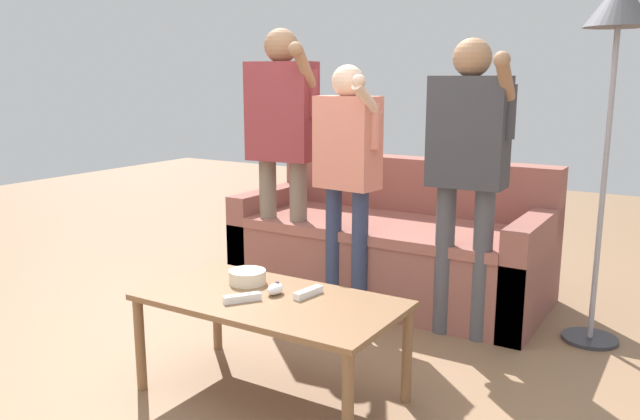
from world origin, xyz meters
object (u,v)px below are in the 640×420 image
game_remote_nunchuk (275,289)px  game_remote_wand_far (242,298)px  floor_lamp (617,35)px  couch (392,248)px  player_right (468,155)px  player_center (347,161)px  player_left (282,132)px  game_remote_wand_near (308,293)px  snack_bowl (247,277)px  coffee_table (270,309)px

game_remote_nunchuk → game_remote_wand_far: (-0.07, -0.14, -0.01)m
game_remote_nunchuk → floor_lamp: (1.08, 1.30, 1.08)m
game_remote_wand_far → couch: bearing=92.6°
game_remote_wand_far → player_right: bearing=64.9°
couch → player_center: player_center is taller
couch → game_remote_nunchuk: (0.14, -1.45, 0.17)m
player_left → game_remote_wand_near: player_left is taller
snack_bowl → floor_lamp: size_ratio=0.09×
snack_bowl → couch: bearing=87.7°
snack_bowl → game_remote_nunchuk: bearing=-16.7°
coffee_table → couch: bearing=95.5°
coffee_table → game_remote_nunchuk: (-0.00, 0.05, 0.07)m
player_left → game_remote_wand_near: 1.44m
snack_bowl → game_remote_nunchuk: size_ratio=1.88×
coffee_table → game_remote_nunchuk: 0.09m
game_remote_wand_near → game_remote_wand_far: same height
game_remote_nunchuk → player_left: bearing=123.3°
couch → game_remote_wand_near: 1.43m
coffee_table → game_remote_wand_far: 0.14m
floor_lamp → player_center: (-1.28, -0.32, -0.65)m
coffee_table → game_remote_wand_far: (-0.07, -0.10, 0.07)m
game_remote_wand_near → player_right: bearing=70.1°
couch → player_right: bearing=-36.1°
couch → snack_bowl: bearing=-92.3°
snack_bowl → player_center: size_ratio=0.12×
player_right → game_remote_wand_near: player_right is taller
couch → floor_lamp: size_ratio=1.05×
snack_bowl → game_remote_wand_far: size_ratio=1.11×
couch → player_right: 1.01m
coffee_table → player_center: (-0.21, 1.02, 0.50)m
coffee_table → snack_bowl: (-0.20, 0.10, 0.08)m
game_remote_nunchuk → coffee_table: bearing=-83.9°
coffee_table → player_center: player_center is taller
couch → player_right: size_ratio=1.23×
snack_bowl → player_left: size_ratio=0.10×
player_center → game_remote_wand_near: size_ratio=8.97×
floor_lamp → player_center: size_ratio=1.27×
player_left → player_center: bearing=-11.4°
snack_bowl → player_right: size_ratio=0.11×
floor_lamp → couch: bearing=172.8°
player_center → game_remote_wand_far: 1.21m
coffee_table → player_left: (-0.71, 1.12, 0.63)m
game_remote_nunchuk → player_left: 1.41m
player_center → game_remote_wand_far: (0.14, -1.12, -0.43)m
game_remote_nunchuk → game_remote_wand_far: bearing=-114.5°
game_remote_nunchuk → player_right: (0.47, 1.01, 0.50)m
player_center → snack_bowl: bearing=-89.5°
couch → game_remote_wand_far: size_ratio=12.67×
player_left → game_remote_wand_near: (0.84, -1.02, -0.57)m
coffee_table → game_remote_wand_near: bearing=38.9°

